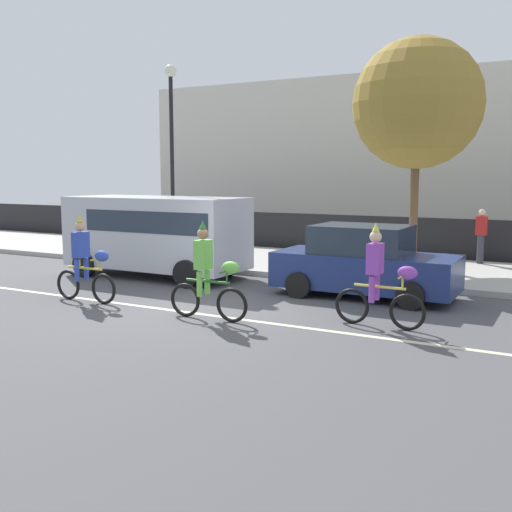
# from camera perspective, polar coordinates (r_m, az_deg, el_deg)

# --- Properties ---
(ground_plane) EXTENTS (80.00, 80.00, 0.00)m
(ground_plane) POSITION_cam_1_polar(r_m,az_deg,el_deg) (12.65, -4.93, -4.97)
(ground_plane) COLOR #4C4C4F
(road_centre_line) EXTENTS (36.00, 0.14, 0.01)m
(road_centre_line) POSITION_cam_1_polar(r_m,az_deg,el_deg) (12.24, -6.23, -5.39)
(road_centre_line) COLOR beige
(road_centre_line) RESTS_ON ground
(sidewalk_curb) EXTENTS (60.00, 5.00, 0.15)m
(sidewalk_curb) POSITION_cam_1_polar(r_m,az_deg,el_deg) (18.31, 6.34, -0.79)
(sidewalk_curb) COLOR #ADAAA3
(sidewalk_curb) RESTS_ON ground
(fence_line) EXTENTS (40.00, 0.08, 1.40)m
(fence_line) POSITION_cam_1_polar(r_m,az_deg,el_deg) (20.93, 9.38, 1.94)
(fence_line) COLOR black
(fence_line) RESTS_ON ground
(building_backdrop) EXTENTS (28.00, 8.00, 6.93)m
(building_backdrop) POSITION_cam_1_polar(r_m,az_deg,el_deg) (28.67, 19.42, 8.68)
(building_backdrop) COLOR beige
(building_backdrop) RESTS_ON ground
(parade_cyclist_cobalt) EXTENTS (1.72, 0.50, 1.92)m
(parade_cyclist_cobalt) POSITION_cam_1_polar(r_m,az_deg,el_deg) (13.60, -15.96, -0.74)
(parade_cyclist_cobalt) COLOR black
(parade_cyclist_cobalt) RESTS_ON ground
(parade_cyclist_lime) EXTENTS (1.72, 0.50, 1.92)m
(parade_cyclist_lime) POSITION_cam_1_polar(r_m,az_deg,el_deg) (11.50, -4.56, -1.97)
(parade_cyclist_lime) COLOR black
(parade_cyclist_lime) RESTS_ON ground
(parade_cyclist_purple) EXTENTS (1.72, 0.50, 1.92)m
(parade_cyclist_purple) POSITION_cam_1_polar(r_m,az_deg,el_deg) (11.13, 11.77, -2.43)
(parade_cyclist_purple) COLOR black
(parade_cyclist_purple) RESTS_ON ground
(parked_van_silver) EXTENTS (5.00, 2.22, 2.18)m
(parked_van_silver) POSITION_cam_1_polar(r_m,az_deg,el_deg) (16.51, -9.29, 2.43)
(parked_van_silver) COLOR silver
(parked_van_silver) RESTS_ON ground
(parked_car_navy) EXTENTS (4.10, 1.92, 1.64)m
(parked_car_navy) POSITION_cam_1_polar(r_m,az_deg,el_deg) (13.88, 10.26, -0.66)
(parked_car_navy) COLOR navy
(parked_car_navy) RESTS_ON ground
(street_lamp_post) EXTENTS (0.36, 0.36, 5.86)m
(street_lamp_post) POSITION_cam_1_polar(r_m,az_deg,el_deg) (18.49, -8.04, 11.42)
(street_lamp_post) COLOR black
(street_lamp_post) RESTS_ON sidewalk_curb
(street_tree_near_lamp) EXTENTS (3.67, 3.67, 6.45)m
(street_tree_near_lamp) POSITION_cam_1_polar(r_m,az_deg,el_deg) (17.96, 15.13, 13.80)
(street_tree_near_lamp) COLOR brown
(street_tree_near_lamp) RESTS_ON sidewalk_curb
(pedestrian_onlooker) EXTENTS (0.32, 0.20, 1.62)m
(pedestrian_onlooker) POSITION_cam_1_polar(r_m,az_deg,el_deg) (18.99, 20.65, 1.91)
(pedestrian_onlooker) COLOR #33333D
(pedestrian_onlooker) RESTS_ON sidewalk_curb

